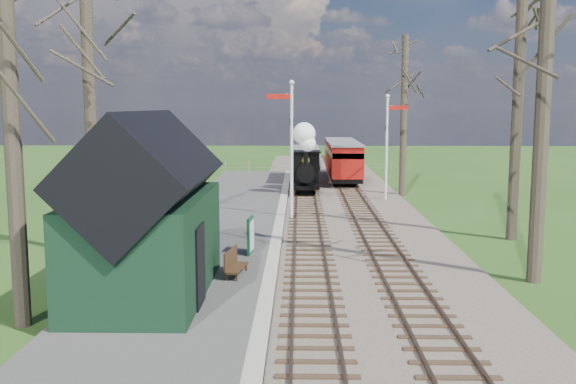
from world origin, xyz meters
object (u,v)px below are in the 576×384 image
(red_carriage_b, at_px, (340,156))
(sign_board, at_px, (251,235))
(red_carriage_a, at_px, (345,162))
(person, at_px, (203,252))
(station_shed, at_px, (147,216))
(bench, at_px, (233,263))
(coach, at_px, (305,162))
(semaphore_far, at_px, (388,139))
(semaphore_near, at_px, (290,140))
(locomotive, at_px, (305,163))

(red_carriage_b, relative_size, sign_board, 4.14)
(red_carriage_a, bearing_deg, person, -103.63)
(station_shed, xyz_separation_m, person, (1.20, 1.46, -1.30))
(station_shed, bearing_deg, bench, 42.19)
(person, bearing_deg, station_shed, 131.37)
(coach, height_order, person, coach)
(semaphore_far, relative_size, bench, 4.08)
(station_shed, height_order, coach, station_shed)
(semaphore_near, bearing_deg, locomotive, 84.78)
(locomotive, relative_size, bench, 2.86)
(semaphore_near, distance_m, bench, 10.72)
(locomotive, relative_size, person, 2.62)
(red_carriage_a, bearing_deg, semaphore_near, -104.60)
(semaphore_far, bearing_deg, semaphore_near, -130.60)
(semaphore_far, relative_size, red_carriage_a, 1.12)
(locomotive, xyz_separation_m, sign_board, (-1.96, -15.67, -1.05))
(semaphore_far, relative_size, red_carriage_b, 1.12)
(station_shed, height_order, bench, station_shed)
(locomotive, bearing_deg, semaphore_near, -95.22)
(red_carriage_b, bearing_deg, red_carriage_a, -90.00)
(semaphore_near, relative_size, bench, 4.44)
(sign_board, bearing_deg, red_carriage_a, 77.31)
(coach, bearing_deg, semaphore_near, -93.07)
(semaphore_near, bearing_deg, sign_board, -99.26)
(semaphore_near, height_order, locomotive, semaphore_near)
(sign_board, relative_size, person, 0.80)
(red_carriage_a, xyz_separation_m, person, (-5.69, -23.47, -0.53))
(semaphore_far, xyz_separation_m, red_carriage_b, (-1.77, 12.43, -1.86))
(station_shed, relative_size, sign_board, 5.13)
(coach, distance_m, red_carriage_a, 2.96)
(red_carriage_a, relative_size, bench, 3.63)
(locomotive, distance_m, coach, 6.08)
(sign_board, bearing_deg, locomotive, 82.87)
(coach, height_order, red_carriage_b, red_carriage_b)
(semaphore_near, relative_size, locomotive, 1.55)
(semaphore_far, height_order, person, semaphore_far)
(red_carriage_b, bearing_deg, sign_board, -100.05)
(sign_board, relative_size, bench, 0.88)
(sign_board, bearing_deg, coach, 84.81)
(person, bearing_deg, red_carriage_a, -22.76)
(red_carriage_b, relative_size, person, 3.33)
(semaphore_near, distance_m, coach, 14.54)
(semaphore_far, distance_m, coach, 9.63)
(locomotive, xyz_separation_m, red_carriage_b, (2.61, 10.15, -0.37))
(semaphore_far, relative_size, person, 3.74)
(station_shed, distance_m, sign_board, 5.37)
(station_shed, bearing_deg, locomotive, 78.07)
(station_shed, bearing_deg, semaphore_far, 64.28)
(semaphore_far, height_order, locomotive, semaphore_far)
(semaphore_near, xyz_separation_m, red_carriage_a, (3.37, 12.93, -2.13))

